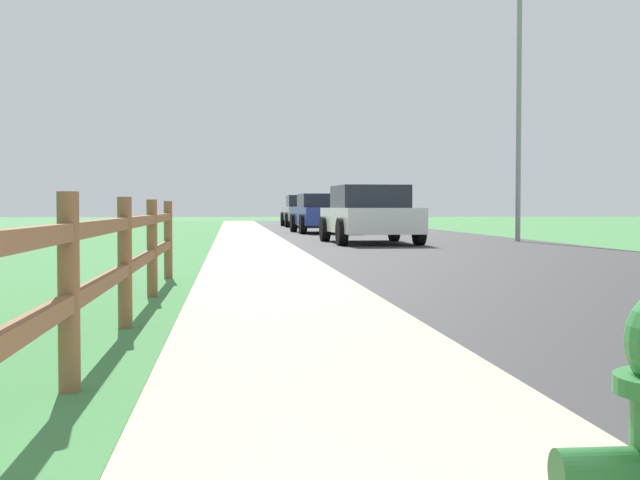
{
  "coord_description": "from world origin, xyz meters",
  "views": [
    {
      "loc": [
        -1.55,
        -0.79,
        0.94
      ],
      "look_at": [
        -0.74,
        7.39,
        0.64
      ],
      "focal_mm": 50.62,
      "sensor_mm": 36.0,
      "label": 1
    }
  ],
  "objects_px": {
    "street_lamp": "(522,86)",
    "parked_suv_white": "(370,214)",
    "parked_car_blue": "(322,213)",
    "parked_car_silver": "(304,211)"
  },
  "relations": [
    {
      "from": "street_lamp",
      "to": "parked_suv_white",
      "type": "bearing_deg",
      "value": -168.51
    },
    {
      "from": "parked_car_blue",
      "to": "street_lamp",
      "type": "relative_size",
      "value": 0.61
    },
    {
      "from": "parked_suv_white",
      "to": "parked_car_silver",
      "type": "distance_m",
      "value": 19.9
    },
    {
      "from": "parked_suv_white",
      "to": "street_lamp",
      "type": "bearing_deg",
      "value": 11.49
    },
    {
      "from": "parked_car_silver",
      "to": "street_lamp",
      "type": "distance_m",
      "value": 19.84
    },
    {
      "from": "parked_car_blue",
      "to": "parked_car_silver",
      "type": "height_order",
      "value": "parked_car_silver"
    },
    {
      "from": "parked_suv_white",
      "to": "street_lamp",
      "type": "height_order",
      "value": "street_lamp"
    },
    {
      "from": "parked_suv_white",
      "to": "parked_car_blue",
      "type": "bearing_deg",
      "value": 91.64
    },
    {
      "from": "parked_car_blue",
      "to": "parked_car_silver",
      "type": "relative_size",
      "value": 0.91
    },
    {
      "from": "parked_car_silver",
      "to": "street_lamp",
      "type": "height_order",
      "value": "street_lamp"
    }
  ]
}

